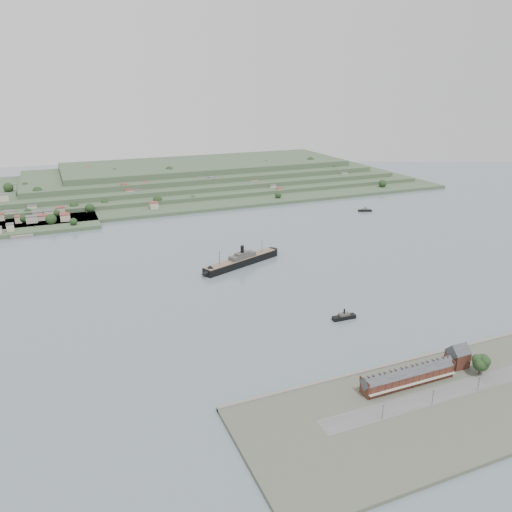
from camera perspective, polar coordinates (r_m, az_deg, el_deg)
name	(u,v)px	position (r m, az deg, el deg)	size (l,w,h in m)	color
ground	(286,276)	(416.45, 3.40, -2.35)	(1400.00, 1400.00, 0.00)	slate
near_shore	(447,401)	(280.38, 20.98, -15.20)	(220.00, 80.00, 2.60)	#4C5142
terrace_row	(408,376)	(282.58, 16.98, -12.99)	(55.60, 9.80, 11.07)	#4E291C
gabled_building	(458,356)	(307.34, 22.05, -10.54)	(10.40, 10.18, 14.09)	#4E291C
far_peninsula	(190,179)	(779.20, -7.57, 8.75)	(760.00, 309.00, 30.00)	#3A5136
steamship	(239,262)	(437.92, -1.94, -0.66)	(84.96, 40.59, 21.33)	black
tugboat	(344,317)	(348.43, 10.02, -6.84)	(16.93, 5.12, 7.54)	black
ferry_west	(34,230)	(591.95, -23.99, 2.76)	(15.88, 9.34, 5.76)	black
ferry_east	(365,210)	(637.83, 12.35, 5.13)	(17.30, 10.24, 6.28)	black
fig_tree	(482,363)	(303.26, 24.40, -11.03)	(10.95, 9.48, 12.22)	#412D1E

